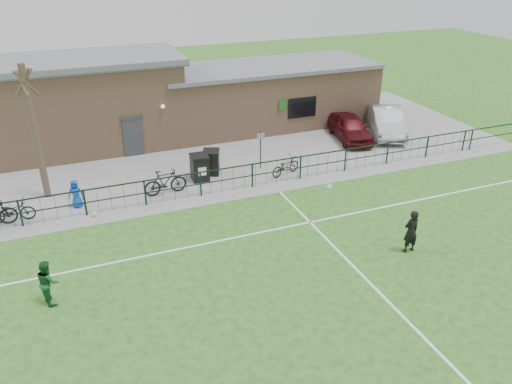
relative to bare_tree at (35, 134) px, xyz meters
name	(u,v)px	position (x,y,z in m)	size (l,w,h in m)	color
ground	(311,289)	(8.00, -10.50, -3.00)	(90.00, 90.00, 0.00)	#25581A
paving_strip	(200,150)	(8.00, 3.00, -2.99)	(34.00, 13.00, 0.02)	gray
pitch_line_touch	(234,192)	(8.00, -2.70, -3.00)	(28.00, 0.10, 0.01)	white
pitch_line_mid	(265,231)	(8.00, -6.50, -3.00)	(28.00, 0.10, 0.01)	white
pitch_line_perp	(363,276)	(10.00, -10.50, -3.00)	(0.10, 16.00, 0.01)	white
perimeter_fence	(232,179)	(8.00, -2.50, -2.40)	(28.00, 0.10, 1.20)	black
bare_tree	(35,134)	(0.00, 0.00, 0.00)	(0.30, 0.30, 6.00)	#46362A
wheelie_bin_left	(211,163)	(7.67, -0.32, -2.41)	(0.75, 0.85, 1.14)	black
wheelie_bin_right	(200,168)	(6.94, -0.79, -2.39)	(0.78, 0.88, 1.18)	black
sign_post	(260,150)	(10.16, -0.66, -1.98)	(0.06, 0.06, 2.00)	black
car_maroon	(350,128)	(16.63, 1.38, -2.26)	(1.71, 4.24, 1.44)	#430B0F
car_silver	(386,121)	(19.11, 1.38, -2.18)	(1.69, 4.85, 1.60)	#A4A6AB
bicycle_c	(12,211)	(-1.35, -1.92, -2.51)	(0.62, 1.79, 0.94)	black
bicycle_d	(165,182)	(5.05, -1.75, -2.39)	(0.56, 1.97, 1.19)	black
bicycle_e	(285,166)	(11.02, -1.81, -2.52)	(0.61, 1.76, 0.92)	black
spectator_child	(76,194)	(1.19, -1.59, -2.35)	(0.62, 0.40, 1.27)	blue
goalkeeper_kick	(409,230)	(12.39, -9.68, -2.14)	(2.07, 3.55, 1.70)	black
outfield_player	(48,282)	(-0.03, -7.99, -2.24)	(0.74, 0.57, 1.52)	#164F27
ball_ground	(94,214)	(1.76, -2.70, -2.89)	(0.21, 0.21, 0.21)	white
clubhouse	(169,99)	(7.12, 6.00, -0.78)	(24.25, 5.40, 4.96)	tan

